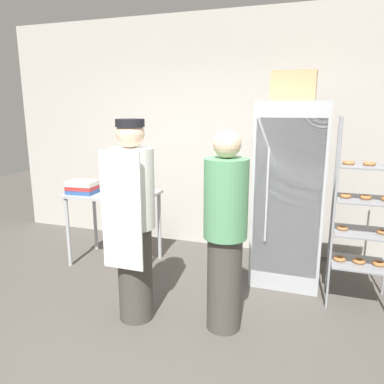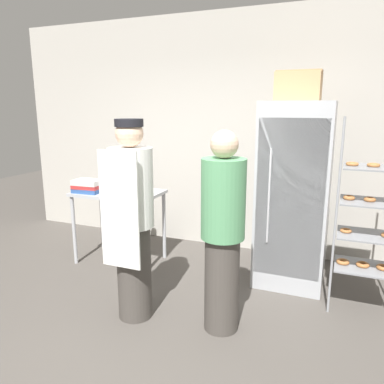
# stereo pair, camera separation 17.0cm
# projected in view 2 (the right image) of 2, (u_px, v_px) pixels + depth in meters

# --- Properties ---
(ground_plane) EXTENTS (14.00, 14.00, 0.00)m
(ground_plane) POSITION_uv_depth(u_px,v_px,m) (148.00, 344.00, 2.99)
(ground_plane) COLOR #4C4742
(back_wall) EXTENTS (6.40, 0.12, 3.00)m
(back_wall) POSITION_uv_depth(u_px,v_px,m) (234.00, 135.00, 4.82)
(back_wall) COLOR #B7B2A8
(back_wall) RESTS_ON ground_plane
(refrigerator) EXTENTS (0.70, 0.76, 1.91)m
(refrigerator) POSITION_uv_depth(u_px,v_px,m) (294.00, 195.00, 3.91)
(refrigerator) COLOR #ADAFB5
(refrigerator) RESTS_ON ground_plane
(baking_rack) EXTENTS (0.56, 0.48, 1.77)m
(baking_rack) POSITION_uv_depth(u_px,v_px,m) (368.00, 219.00, 3.39)
(baking_rack) COLOR #93969B
(baking_rack) RESTS_ON ground_plane
(prep_counter) EXTENTS (1.00, 0.64, 0.87)m
(prep_counter) POSITION_uv_depth(u_px,v_px,m) (119.00, 201.00, 4.46)
(prep_counter) COLOR #ADAFB5
(prep_counter) RESTS_ON ground_plane
(donut_box) EXTENTS (0.29, 0.23, 0.27)m
(donut_box) POSITION_uv_depth(u_px,v_px,m) (125.00, 192.00, 4.20)
(donut_box) COLOR white
(donut_box) RESTS_ON prep_counter
(blender_pitcher) EXTENTS (0.12, 0.12, 0.30)m
(blender_pitcher) POSITION_uv_depth(u_px,v_px,m) (127.00, 178.00, 4.53)
(blender_pitcher) COLOR #99999E
(blender_pitcher) RESTS_ON prep_counter
(binder_stack) EXTENTS (0.34, 0.26, 0.15)m
(binder_stack) POSITION_uv_depth(u_px,v_px,m) (88.00, 186.00, 4.38)
(binder_stack) COLOR #2D5193
(binder_stack) RESTS_ON prep_counter
(cardboard_storage_box) EXTENTS (0.44, 0.35, 0.30)m
(cardboard_storage_box) POSITION_uv_depth(u_px,v_px,m) (298.00, 86.00, 3.72)
(cardboard_storage_box) COLOR tan
(cardboard_storage_box) RESTS_ON refrigerator
(person_baker) EXTENTS (0.37, 0.39, 1.76)m
(person_baker) POSITION_uv_depth(u_px,v_px,m) (132.00, 219.00, 3.20)
(person_baker) COLOR #47423D
(person_baker) RESTS_ON ground_plane
(person_customer) EXTENTS (0.36, 0.36, 1.68)m
(person_customer) POSITION_uv_depth(u_px,v_px,m) (223.00, 233.00, 3.03)
(person_customer) COLOR #47423D
(person_customer) RESTS_ON ground_plane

